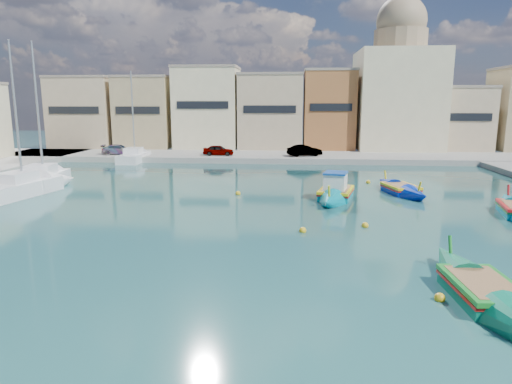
% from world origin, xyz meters
% --- Properties ---
extents(ground, '(160.00, 160.00, 0.00)m').
position_xyz_m(ground, '(0.00, 0.00, 0.00)').
color(ground, '#13343B').
rests_on(ground, ground).
extents(north_quay, '(80.00, 8.00, 0.60)m').
position_xyz_m(north_quay, '(0.00, 32.00, 0.30)').
color(north_quay, gray).
rests_on(north_quay, ground).
extents(north_townhouses, '(83.20, 7.87, 10.19)m').
position_xyz_m(north_townhouses, '(6.68, 39.36, 5.00)').
color(north_townhouses, tan).
rests_on(north_townhouses, ground).
extents(church_block, '(10.00, 10.00, 19.10)m').
position_xyz_m(church_block, '(10.00, 40.00, 8.41)').
color(church_block, beige).
rests_on(church_block, ground).
extents(parked_cars, '(24.72, 2.45, 1.23)m').
position_xyz_m(parked_cars, '(-12.01, 30.50, 1.18)').
color(parked_cars, '#4C1919').
rests_on(parked_cars, north_quay).
extents(luzzu_blue_cabin, '(3.88, 8.30, 2.86)m').
position_xyz_m(luzzu_blue_cabin, '(0.00, 11.17, 0.35)').
color(luzzu_blue_cabin, '#008396').
rests_on(luzzu_blue_cabin, ground).
extents(luzzu_green, '(3.50, 7.22, 2.21)m').
position_xyz_m(luzzu_green, '(4.79, 13.32, 0.24)').
color(luzzu_green, '#0022A7').
rests_on(luzzu_green, ground).
extents(luzzu_blue_south, '(2.28, 8.25, 2.36)m').
position_xyz_m(luzzu_blue_south, '(3.35, -4.73, 0.25)').
color(luzzu_blue_south, '#0B7556').
rests_on(luzzu_blue_south, ground).
extents(yacht_north, '(2.33, 7.85, 10.44)m').
position_xyz_m(yacht_north, '(-20.14, 30.35, 0.41)').
color(yacht_north, white).
rests_on(yacht_north, ground).
extents(yacht_midnorth, '(3.60, 8.51, 11.69)m').
position_xyz_m(yacht_midnorth, '(-22.34, 15.40, 0.46)').
color(yacht_midnorth, white).
rests_on(yacht_midnorth, ground).
extents(yacht_mid, '(4.14, 9.28, 11.33)m').
position_xyz_m(yacht_mid, '(-21.52, 12.16, 0.44)').
color(yacht_mid, white).
rests_on(yacht_mid, ground).
extents(mooring_buoys, '(22.35, 22.57, 0.36)m').
position_xyz_m(mooring_buoys, '(2.00, 5.53, 0.08)').
color(mooring_buoys, gold).
rests_on(mooring_buoys, ground).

